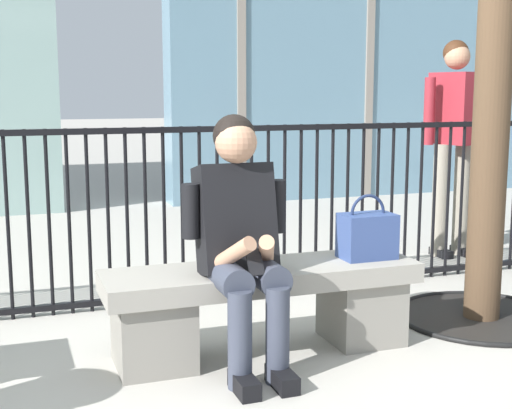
# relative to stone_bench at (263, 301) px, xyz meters

# --- Properties ---
(ground_plane) EXTENTS (60.00, 60.00, 0.00)m
(ground_plane) POSITION_rel_stone_bench_xyz_m (0.00, 0.00, -0.27)
(ground_plane) COLOR #B2ADA3
(stone_bench) EXTENTS (1.60, 0.44, 0.45)m
(stone_bench) POSITION_rel_stone_bench_xyz_m (0.00, 0.00, 0.00)
(stone_bench) COLOR gray
(stone_bench) RESTS_ON ground
(seated_person_with_phone) EXTENTS (0.52, 0.66, 1.21)m
(seated_person_with_phone) POSITION_rel_stone_bench_xyz_m (-0.16, -0.13, 0.38)
(seated_person_with_phone) COLOR #383D4C
(seated_person_with_phone) RESTS_ON ground
(handbag_on_bench) EXTENTS (0.28, 0.18, 0.34)m
(handbag_on_bench) POSITION_rel_stone_bench_xyz_m (0.58, -0.01, 0.30)
(handbag_on_bench) COLOR #33477F
(handbag_on_bench) RESTS_ON stone_bench
(bystander_at_railing) EXTENTS (0.55, 0.42, 1.71)m
(bystander_at_railing) POSITION_rel_stone_bench_xyz_m (2.18, 1.54, 0.73)
(bystander_at_railing) COLOR gray
(bystander_at_railing) RESTS_ON ground
(plaza_railing) EXTENTS (8.77, 0.04, 1.11)m
(plaza_railing) POSITION_rel_stone_bench_xyz_m (0.00, 0.99, 0.29)
(plaza_railing) COLOR black
(plaza_railing) RESTS_ON ground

